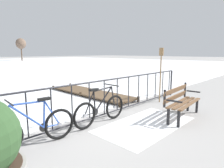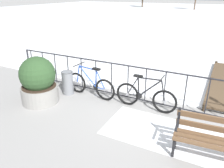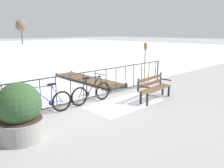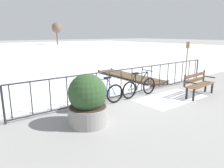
{
  "view_description": "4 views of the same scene",
  "coord_description": "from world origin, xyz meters",
  "px_view_note": "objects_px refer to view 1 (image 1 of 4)",
  "views": [
    {
      "loc": [
        -3.12,
        -3.83,
        1.82
      ],
      "look_at": [
        0.86,
        0.01,
        0.91
      ],
      "focal_mm": 31.0,
      "sensor_mm": 36.0,
      "label": 1
    },
    {
      "loc": [
        1.77,
        -5.48,
        3.0
      ],
      "look_at": [
        -0.8,
        -0.5,
        0.63
      ],
      "focal_mm": 35.4,
      "sensor_mm": 36.0,
      "label": 2
    },
    {
      "loc": [
        -4.48,
        -6.18,
        2.44
      ],
      "look_at": [
        0.72,
        -0.71,
        0.64
      ],
      "focal_mm": 35.32,
      "sensor_mm": 36.0,
      "label": 3
    },
    {
      "loc": [
        -5.36,
        -5.8,
        2.32
      ],
      "look_at": [
        -0.83,
        0.17,
        0.53
      ],
      "focal_mm": 33.64,
      "sensor_mm": 36.0,
      "label": 4
    }
  ],
  "objects_px": {
    "bicycle_near_railing": "(101,110)",
    "bicycle_second": "(34,129)",
    "park_bench": "(181,100)",
    "oar_upright": "(161,71)"
  },
  "relations": [
    {
      "from": "bicycle_second",
      "to": "oar_upright",
      "type": "relative_size",
      "value": 0.86
    },
    {
      "from": "bicycle_second",
      "to": "park_bench",
      "type": "height_order",
      "value": "bicycle_second"
    },
    {
      "from": "park_bench",
      "to": "oar_upright",
      "type": "height_order",
      "value": "oar_upright"
    },
    {
      "from": "bicycle_near_railing",
      "to": "park_bench",
      "type": "xyz_separation_m",
      "value": [
        1.87,
        -1.27,
        0.14
      ]
    },
    {
      "from": "bicycle_near_railing",
      "to": "bicycle_second",
      "type": "xyz_separation_m",
      "value": [
        -1.74,
        -0.01,
        0.0
      ]
    },
    {
      "from": "bicycle_second",
      "to": "oar_upright",
      "type": "xyz_separation_m",
      "value": [
        4.75,
        0.05,
        0.77
      ]
    },
    {
      "from": "bicycle_near_railing",
      "to": "bicycle_second",
      "type": "relative_size",
      "value": 1.0
    },
    {
      "from": "park_bench",
      "to": "oar_upright",
      "type": "xyz_separation_m",
      "value": [
        1.13,
        1.32,
        0.63
      ]
    },
    {
      "from": "bicycle_near_railing",
      "to": "bicycle_second",
      "type": "bearing_deg",
      "value": -179.78
    },
    {
      "from": "bicycle_near_railing",
      "to": "oar_upright",
      "type": "distance_m",
      "value": 3.1
    }
  ]
}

